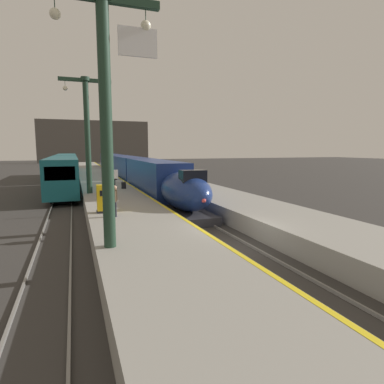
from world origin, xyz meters
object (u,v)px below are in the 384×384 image
station_column_mid (87,125)px  departure_info_board (112,178)px  passenger_mid_platform (115,198)px  highspeed_train_main (128,169)px  rolling_suitcase (124,185)px  station_column_near (107,95)px  passenger_near_edge (114,178)px  ticket_machine_yellow (103,200)px  regional_train_adjacent (65,168)px

station_column_mid → departure_info_board: 5.74m
passenger_mid_platform → highspeed_train_main: bearing=79.6°
station_column_mid → departure_info_board: size_ratio=4.35×
passenger_mid_platform → rolling_suitcase: passenger_mid_platform is taller
station_column_near → rolling_suitcase: bearing=80.4°
passenger_near_edge → rolling_suitcase: passenger_near_edge is taller
station_column_mid → highspeed_train_main: bearing=71.1°
station_column_mid → passenger_mid_platform: bearing=-85.2°
rolling_suitcase → ticket_machine_yellow: (-2.72, -10.92, 0.44)m
highspeed_train_main → departure_info_board: (-4.50, -21.10, 0.60)m
passenger_mid_platform → rolling_suitcase: (2.21, 12.31, -0.69)m
highspeed_train_main → passenger_mid_platform: 27.96m
ticket_machine_yellow → passenger_near_edge: bearing=80.5°
station_column_near → station_column_mid: (-0.06, 15.69, 0.05)m
regional_train_adjacent → station_column_mid: bearing=-83.0°
station_column_mid → passenger_near_edge: 5.50m
station_column_mid → passenger_near_edge: size_ratio=5.46×
highspeed_train_main → rolling_suitcase: 15.46m
regional_train_adjacent → highspeed_train_main: bearing=-3.7°
rolling_suitcase → departure_info_board: size_ratio=0.46×
passenger_mid_platform → station_column_mid: bearing=94.8°
highspeed_train_main → passenger_mid_platform: (-5.04, -27.50, 0.08)m
station_column_mid → departure_info_board: bearing=-69.9°
ticket_machine_yellow → station_column_mid: bearing=92.3°
passenger_near_edge → ticket_machine_yellow: 11.16m
ticket_machine_yellow → departure_info_board: size_ratio=0.75×
regional_train_adjacent → passenger_near_edge: (4.39, -15.63, -0.09)m
passenger_near_edge → passenger_mid_platform: (-1.33, -12.40, 0.00)m
station_column_near → ticket_machine_yellow: size_ratio=5.60×
station_column_mid → passenger_mid_platform: size_ratio=5.46×
station_column_mid → rolling_suitcase: size_ratio=9.40×
highspeed_train_main → station_column_near: (-5.84, -32.96, 4.59)m
station_column_near → passenger_near_edge: bearing=83.2°
rolling_suitcase → departure_info_board: (-1.67, -5.91, 1.20)m
station_column_near → rolling_suitcase: (3.01, 17.78, -5.20)m
rolling_suitcase → ticket_machine_yellow: ticket_machine_yellow is taller
highspeed_train_main → passenger_mid_platform: bearing=-100.4°
station_column_near → passenger_near_edge: size_ratio=5.30×
highspeed_train_main → station_column_near: size_ratio=6.35×
highspeed_train_main → passenger_mid_platform: size_ratio=33.68×
highspeed_train_main → passenger_near_edge: size_ratio=33.68×
station_column_near → ticket_machine_yellow: bearing=87.6°
station_column_mid → passenger_mid_platform: 11.24m
passenger_near_edge → rolling_suitcase: size_ratio=1.72×
regional_train_adjacent → station_column_near: bearing=-86.1°
station_column_mid → ticket_machine_yellow: (0.35, -8.84, -4.81)m
passenger_near_edge → ticket_machine_yellow: passenger_near_edge is taller
highspeed_train_main → rolling_suitcase: size_ratio=57.97×
passenger_mid_platform → ticket_machine_yellow: size_ratio=1.06×
passenger_mid_platform → departure_info_board: 6.45m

